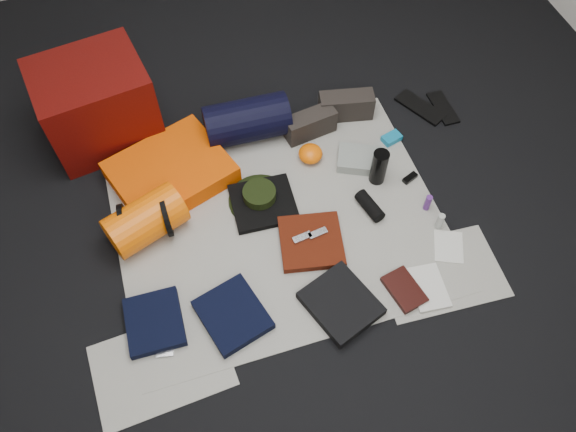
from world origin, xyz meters
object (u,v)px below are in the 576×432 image
object	(u,v)px
stuff_sack	(146,220)
compact_camera	(359,157)
sleeping_pad	(171,172)
red_cabinet	(97,104)
paperback_book	(404,290)
water_bottle	(379,167)
navy_duffel	(247,121)

from	to	relation	value
stuff_sack	compact_camera	bearing A→B (deg)	5.75
sleeping_pad	red_cabinet	bearing A→B (deg)	123.82
compact_camera	paperback_book	xyz separation A→B (m)	(-0.08, -0.79, -0.01)
water_bottle	paperback_book	bearing A→B (deg)	-101.02
sleeping_pad	navy_duffel	distance (m)	0.50
red_cabinet	stuff_sack	xyz separation A→B (m)	(0.11, -0.72, -0.12)
navy_duffel	compact_camera	size ratio (longest dim) A/B	4.18
sleeping_pad	navy_duffel	world-z (taller)	navy_duffel
sleeping_pad	paperback_book	distance (m)	1.33
stuff_sack	water_bottle	size ratio (longest dim) A/B	1.77
navy_duffel	water_bottle	world-z (taller)	navy_duffel
sleeping_pad	compact_camera	size ratio (longest dim) A/B	5.28
red_cabinet	navy_duffel	size ratio (longest dim) A/B	1.22
stuff_sack	paperback_book	distance (m)	1.27
stuff_sack	compact_camera	distance (m)	1.17
red_cabinet	compact_camera	xyz separation A→B (m)	(1.27, -0.60, -0.20)
red_cabinet	stuff_sack	bearing A→B (deg)	-90.47
water_bottle	compact_camera	world-z (taller)	water_bottle
sleeping_pad	stuff_sack	size ratio (longest dim) A/B	1.54
sleeping_pad	paperback_book	xyz separation A→B (m)	(0.90, -0.97, -0.04)
red_cabinet	paperback_book	xyz separation A→B (m)	(1.19, -1.39, -0.21)
navy_duffel	sleeping_pad	bearing A→B (deg)	-158.45
sleeping_pad	water_bottle	bearing A→B (deg)	-17.85
red_cabinet	water_bottle	distance (m)	1.52
sleeping_pad	paperback_book	bearing A→B (deg)	-47.05
red_cabinet	paperback_book	world-z (taller)	red_cabinet
red_cabinet	stuff_sack	distance (m)	0.74
red_cabinet	compact_camera	size ratio (longest dim) A/B	5.10
water_bottle	navy_duffel	bearing A→B (deg)	138.73
navy_duffel	paperback_book	xyz separation A→B (m)	(0.44, -1.14, -0.10)
water_bottle	compact_camera	bearing A→B (deg)	104.86
water_bottle	paperback_book	distance (m)	0.66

